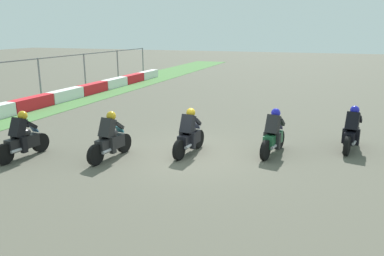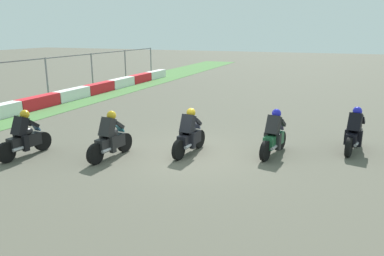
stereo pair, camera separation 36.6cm
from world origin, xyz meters
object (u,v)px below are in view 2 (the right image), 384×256
rider_lane_b (274,136)px  rider_lane_c (189,135)px  rider_lane_d (110,139)px  rider_lane_e (24,138)px  rider_lane_a (354,133)px

rider_lane_b → rider_lane_c: (-0.88, 2.61, 0.00)m
rider_lane_d → rider_lane_c: bearing=-51.5°
rider_lane_c → rider_lane_d: same height
rider_lane_b → rider_lane_e: bearing=123.6°
rider_lane_c → rider_lane_e: same height
rider_lane_a → rider_lane_e: size_ratio=0.99×
rider_lane_a → rider_lane_b: (-1.34, 2.44, 0.00)m
rider_lane_d → rider_lane_e: same height
rider_lane_e → rider_lane_b: bearing=-60.9°
rider_lane_a → rider_lane_b: bearing=130.7°
rider_lane_b → rider_lane_c: size_ratio=0.99×
rider_lane_b → rider_lane_e: (-3.08, 7.44, 0.00)m
rider_lane_b → rider_lane_d: same height
rider_lane_a → rider_lane_b: size_ratio=1.00×
rider_lane_a → rider_lane_e: same height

